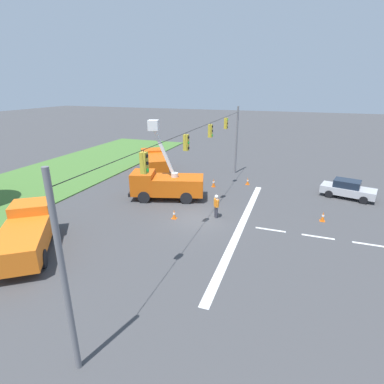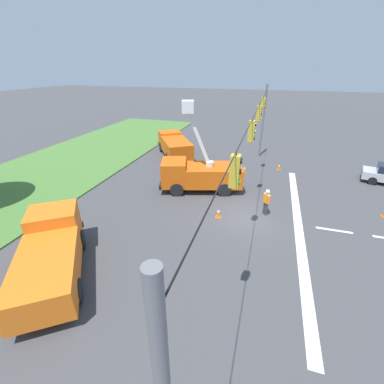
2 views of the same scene
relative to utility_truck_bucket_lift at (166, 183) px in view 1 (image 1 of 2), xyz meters
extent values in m
plane|color=#424244|center=(-3.07, -3.95, -1.40)|extent=(200.00, 200.00, 0.00)
cube|color=#477533|center=(-3.07, 14.05, -1.35)|extent=(56.00, 12.00, 0.10)
cube|color=silver|center=(-3.07, -7.16, -1.40)|extent=(17.60, 0.50, 0.01)
cube|color=silver|center=(-3.07, -9.16, -1.40)|extent=(0.20, 2.00, 0.01)
cube|color=silver|center=(-3.07, -12.16, -1.40)|extent=(0.20, 2.00, 0.01)
cube|color=silver|center=(-3.07, -15.16, -1.40)|extent=(0.20, 2.00, 0.01)
cylinder|color=slate|center=(-16.07, -3.95, 2.20)|extent=(0.20, 0.20, 7.20)
cylinder|color=slate|center=(9.93, -3.95, 2.20)|extent=(0.20, 0.20, 7.20)
cylinder|color=black|center=(-3.07, -3.95, 5.20)|extent=(26.00, 0.03, 0.03)
cylinder|color=black|center=(-10.65, -3.95, 5.15)|extent=(0.02, 0.02, 0.10)
cube|color=gold|center=(-10.65, -3.95, 4.62)|extent=(0.32, 0.28, 0.96)
cylinder|color=black|center=(-10.65, -4.11, 4.94)|extent=(0.16, 0.05, 0.16)
cylinder|color=black|center=(-10.65, -4.11, 4.62)|extent=(0.16, 0.05, 0.16)
cylinder|color=green|center=(-10.65, -4.11, 4.30)|extent=(0.16, 0.05, 0.16)
cylinder|color=black|center=(-5.40, -3.95, 5.15)|extent=(0.02, 0.02, 0.10)
cube|color=gold|center=(-5.40, -3.95, 4.62)|extent=(0.32, 0.28, 0.96)
cylinder|color=black|center=(-5.40, -4.11, 4.94)|extent=(0.16, 0.05, 0.16)
cylinder|color=green|center=(-5.40, -4.11, 4.62)|extent=(0.16, 0.05, 0.16)
cylinder|color=black|center=(-5.40, -4.11, 4.30)|extent=(0.16, 0.05, 0.16)
cylinder|color=black|center=(-0.27, -3.95, 5.15)|extent=(0.02, 0.02, 0.10)
cube|color=gold|center=(-0.27, -3.95, 4.62)|extent=(0.32, 0.28, 0.96)
cylinder|color=black|center=(-0.27, -4.11, 4.94)|extent=(0.16, 0.05, 0.16)
cylinder|color=black|center=(-0.27, -4.11, 4.62)|extent=(0.16, 0.05, 0.16)
cylinder|color=green|center=(-0.27, -4.11, 4.30)|extent=(0.16, 0.05, 0.16)
cylinder|color=black|center=(4.68, -3.95, 5.15)|extent=(0.02, 0.02, 0.10)
cube|color=gold|center=(4.68, -3.95, 4.62)|extent=(0.32, 0.28, 0.96)
cylinder|color=green|center=(4.68, -4.11, 4.94)|extent=(0.16, 0.05, 0.16)
cylinder|color=black|center=(4.68, -4.11, 4.62)|extent=(0.16, 0.05, 0.16)
cylinder|color=black|center=(4.68, -4.11, 4.30)|extent=(0.16, 0.05, 0.16)
cube|color=#D6560F|center=(0.31, -1.04, -0.18)|extent=(3.56, 4.74, 1.45)
cube|color=#D6560F|center=(-0.56, 1.84, 0.02)|extent=(2.77, 2.41, 1.85)
cube|color=#1E2838|center=(-0.74, 2.45, 0.35)|extent=(2.01, 0.70, 0.83)
cube|color=black|center=(-0.84, 2.79, -0.75)|extent=(2.38, 0.86, 0.30)
cylinder|color=black|center=(-1.56, 1.29, -0.90)|extent=(0.56, 1.04, 1.00)
cylinder|color=black|center=(0.59, 1.94, -0.90)|extent=(0.56, 1.04, 1.00)
cylinder|color=black|center=(-0.54, -2.09, -0.90)|extent=(0.56, 1.04, 1.00)
cylinder|color=black|center=(1.61, -1.44, -0.90)|extent=(0.56, 1.04, 1.00)
cylinder|color=silver|center=(0.23, -0.75, 0.72)|extent=(0.60, 0.60, 0.36)
cube|color=white|center=(-0.01, 0.03, 2.57)|extent=(0.76, 1.84, 4.13)
cube|color=white|center=(-0.24, 0.80, 4.84)|extent=(1.09, 1.03, 0.80)
cube|color=orange|center=(-11.70, 3.23, -0.26)|extent=(4.90, 4.45, 1.29)
cube|color=orange|center=(-9.18, 5.06, 0.03)|extent=(2.83, 2.91, 1.87)
cube|color=#1E2838|center=(-8.65, 5.44, 0.36)|extent=(1.24, 1.67, 0.84)
cube|color=black|center=(-8.35, 5.65, -0.75)|extent=(1.50, 1.99, 0.30)
cylinder|color=black|center=(-10.01, 5.78, -0.90)|extent=(0.97, 0.81, 1.00)
cylinder|color=black|center=(-8.75, 4.04, -0.90)|extent=(0.97, 0.81, 1.00)
cylinder|color=black|center=(-11.70, 1.91, -0.90)|extent=(0.97, 0.81, 1.00)
cube|color=#D6560F|center=(6.34, 4.15, -0.17)|extent=(5.14, 4.51, 1.46)
cube|color=#D6560F|center=(9.07, 5.95, -0.08)|extent=(2.90, 3.00, 1.65)
cube|color=#1E2838|center=(9.65, 6.33, 0.21)|extent=(1.20, 1.76, 0.74)
cube|color=black|center=(9.96, 6.53, -0.75)|extent=(1.45, 2.09, 0.30)
cylinder|color=black|center=(8.25, 6.73, -0.90)|extent=(0.99, 0.78, 1.00)
cylinder|color=black|center=(9.46, 4.88, -0.90)|extent=(0.99, 0.78, 1.00)
cylinder|color=black|center=(5.05, 4.63, -0.90)|extent=(0.99, 0.78, 1.00)
cylinder|color=black|center=(6.26, 2.79, -0.90)|extent=(0.99, 0.78, 1.00)
cube|color=#B7B7BC|center=(5.48, -14.78, -0.76)|extent=(2.75, 4.60, 0.64)
cube|color=#192333|center=(5.52, -14.63, -0.14)|extent=(1.95, 2.36, 0.60)
cylinder|color=black|center=(6.00, -16.28, -1.08)|extent=(0.35, 0.67, 0.64)
cylinder|color=black|center=(4.32, -15.86, -1.08)|extent=(0.35, 0.67, 0.64)
cylinder|color=black|center=(6.64, -13.69, -1.08)|extent=(0.35, 0.67, 0.64)
cylinder|color=black|center=(4.97, -13.27, -1.08)|extent=(0.35, 0.67, 0.64)
cylinder|color=#383842|center=(-2.45, -5.19, -0.98)|extent=(0.18, 0.18, 0.85)
cylinder|color=#383842|center=(-2.29, -5.06, -0.98)|extent=(0.18, 0.18, 0.85)
cube|color=orange|center=(-2.37, -5.13, -0.25)|extent=(0.46, 0.44, 0.60)
cube|color=silver|center=(-2.37, -5.13, -0.25)|extent=(0.38, 0.32, 0.62)
cylinder|color=orange|center=(-2.59, -5.29, -0.22)|extent=(0.11, 0.11, 0.55)
cylinder|color=orange|center=(-2.16, -4.96, -0.22)|extent=(0.11, 0.11, 0.55)
sphere|color=tan|center=(-2.37, -5.13, 0.18)|extent=(0.22, 0.22, 0.22)
sphere|color=white|center=(-2.37, -5.13, 0.24)|extent=(0.26, 0.26, 0.26)
cube|color=orange|center=(4.40, -3.02, -1.39)|extent=(0.36, 0.36, 0.03)
cone|color=orange|center=(4.40, -3.02, -0.98)|extent=(0.31, 0.31, 0.78)
cylinder|color=white|center=(4.40, -3.02, -0.94)|extent=(0.19, 0.19, 0.14)
cube|color=orange|center=(-3.61, -2.29, -1.39)|extent=(0.36, 0.36, 0.03)
cone|color=orange|center=(-3.61, -2.29, -1.04)|extent=(0.27, 0.27, 0.66)
cylinder|color=white|center=(-3.61, -2.29, -1.01)|extent=(0.16, 0.16, 0.12)
cube|color=orange|center=(6.20, -6.00, -1.39)|extent=(0.36, 0.36, 0.03)
cone|color=orange|center=(6.20, -6.00, -1.04)|extent=(0.27, 0.27, 0.67)
cylinder|color=white|center=(6.20, -6.00, -1.01)|extent=(0.17, 0.17, 0.12)
cube|color=orange|center=(-0.42, -12.53, -1.39)|extent=(0.36, 0.36, 0.03)
cone|color=orange|center=(-0.42, -12.53, -1.02)|extent=(0.28, 0.28, 0.70)
cylinder|color=white|center=(-0.42, -12.53, -0.99)|extent=(0.17, 0.17, 0.13)
camera|label=1|loc=(-22.06, -10.28, 7.86)|focal=28.00mm
camera|label=2|loc=(-17.59, -4.77, 7.34)|focal=24.00mm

